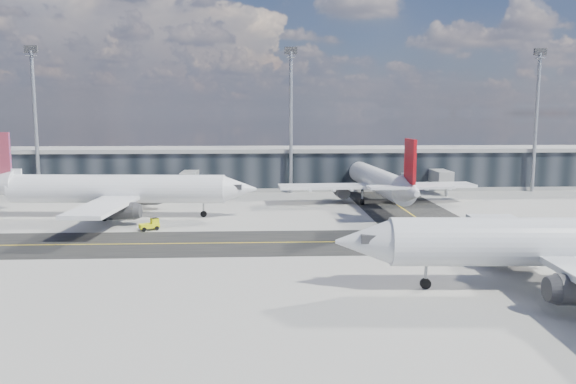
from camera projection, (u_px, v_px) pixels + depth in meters
name	position (u px, v px, depth m)	size (l,w,h in m)	color
ground	(312.00, 250.00, 66.27)	(300.00, 300.00, 0.00)	gray
taxiway_lanes	(333.00, 231.00, 77.07)	(180.00, 63.00, 0.03)	black
terminal_concourse	(289.00, 169.00, 120.05)	(152.00, 19.80, 8.80)	black
floodlight_masts	(291.00, 115.00, 111.58)	(102.50, 0.70, 28.90)	gray
airliner_af	(114.00, 189.00, 86.84)	(44.37, 37.83, 13.14)	white
airliner_redtail	(379.00, 182.00, 98.85)	(35.49, 41.66, 12.35)	white
baggage_tug	(151.00, 224.00, 77.36)	(2.92, 2.32, 1.65)	#E6EA0C
service_van	(397.00, 193.00, 108.07)	(2.30, 4.99, 1.39)	white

